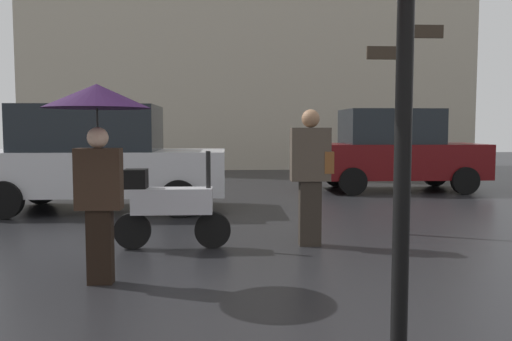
# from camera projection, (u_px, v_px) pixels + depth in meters

# --- Properties ---
(pedestrian_with_umbrella) EXTENTS (1.02, 1.02, 1.94)m
(pedestrian_with_umbrella) POSITION_uv_depth(u_px,v_px,m) (97.00, 123.00, 5.06)
(pedestrian_with_umbrella) COLOR black
(pedestrian_with_umbrella) RESTS_ON ground
(pedestrian_with_bag) EXTENTS (0.54, 0.24, 1.76)m
(pedestrian_with_bag) POSITION_uv_depth(u_px,v_px,m) (311.00, 169.00, 6.79)
(pedestrian_with_bag) COLOR #2A241E
(pedestrian_with_bag) RESTS_ON ground
(parked_scooter) EXTENTS (1.47, 0.32, 1.23)m
(parked_scooter) POSITION_uv_depth(u_px,v_px,m) (169.00, 205.00, 6.65)
(parked_scooter) COLOR black
(parked_scooter) RESTS_ON ground
(parked_car_left) EXTENTS (4.48, 1.99, 1.94)m
(parked_car_left) POSITION_uv_depth(u_px,v_px,m) (99.00, 158.00, 9.76)
(parked_car_left) COLOR silver
(parked_car_left) RESTS_ON ground
(parked_car_right) EXTENTS (4.03, 1.95, 1.98)m
(parked_car_right) POSITION_uv_depth(u_px,v_px,m) (395.00, 150.00, 12.88)
(parked_car_right) COLOR #590C0F
(parked_car_right) RESTS_ON ground
(street_signpost) EXTENTS (1.08, 0.08, 3.12)m
(street_signpost) POSITION_uv_depth(u_px,v_px,m) (403.00, 102.00, 7.45)
(street_signpost) COLOR black
(street_signpost) RESTS_ON ground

